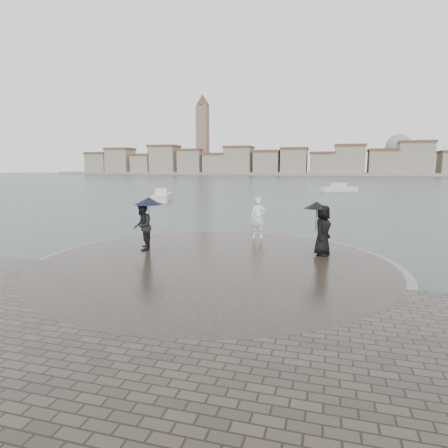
% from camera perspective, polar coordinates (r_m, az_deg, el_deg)
% --- Properties ---
extents(ground, '(400.00, 400.00, 0.00)m').
position_cam_1_polar(ground, '(9.86, -7.82, -12.47)').
color(ground, '#2B3835').
rests_on(ground, ground).
extents(kerb_ring, '(12.50, 12.50, 0.32)m').
position_cam_1_polar(kerb_ring, '(12.93, -1.58, -6.50)').
color(kerb_ring, gray).
rests_on(kerb_ring, ground).
extents(quay_tip, '(11.90, 11.90, 0.36)m').
position_cam_1_polar(quay_tip, '(12.93, -1.58, -6.41)').
color(quay_tip, '#2D261E').
rests_on(quay_tip, ground).
extents(statue, '(0.68, 0.45, 1.85)m').
position_cam_1_polar(statue, '(16.79, 5.22, 0.91)').
color(statue, white).
rests_on(statue, quay_tip).
extents(visitor_left, '(1.29, 1.19, 2.04)m').
position_cam_1_polar(visitor_left, '(14.70, -12.14, 0.51)').
color(visitor_left, black).
rests_on(visitor_left, quay_tip).
extents(visitor_right, '(1.13, 1.08, 1.95)m').
position_cam_1_polar(visitor_right, '(13.98, 14.63, -0.21)').
color(visitor_right, black).
rests_on(visitor_right, quay_tip).
extents(far_skyline, '(260.00, 20.00, 37.00)m').
position_cam_1_polar(far_skyline, '(169.42, 12.60, 9.15)').
color(far_skyline, gray).
rests_on(far_skyline, ground).
extents(boats, '(37.38, 25.44, 1.50)m').
position_cam_1_polar(boats, '(45.66, 15.67, 4.37)').
color(boats, beige).
rests_on(boats, ground).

